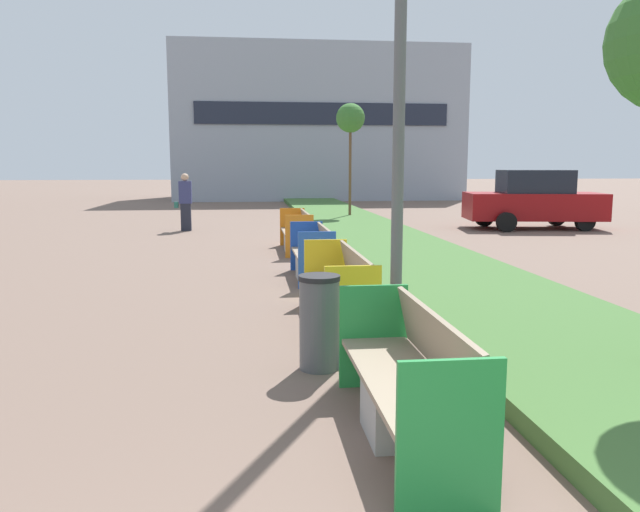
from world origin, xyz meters
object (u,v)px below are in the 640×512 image
at_px(bench_orange_frame, 297,235).
at_px(pedestrian_walking, 185,202).
at_px(bench_yellow_frame, 340,294).
at_px(bench_blue_frame, 313,258).
at_px(litter_bin, 319,322).
at_px(bench_green_frame, 407,389).
at_px(parked_car_distant, 534,200).
at_px(sapling_tree_far, 350,120).

xyz_separation_m(bench_orange_frame, pedestrian_walking, (-3.05, 4.98, 0.53)).
bearing_deg(pedestrian_walking, bench_yellow_frame, -75.53).
relative_size(bench_blue_frame, litter_bin, 2.00).
bearing_deg(bench_blue_frame, bench_yellow_frame, -89.88).
relative_size(bench_green_frame, bench_yellow_frame, 0.91).
bearing_deg(parked_car_distant, litter_bin, -114.26).
bearing_deg(parked_car_distant, pedestrian_walking, -174.73).
bearing_deg(litter_bin, bench_orange_frame, 86.89).
relative_size(bench_green_frame, bench_blue_frame, 1.17).
bearing_deg(sapling_tree_far, bench_yellow_frame, -99.78).
xyz_separation_m(bench_blue_frame, parked_car_distant, (7.89, 8.00, 0.55)).
xyz_separation_m(bench_orange_frame, sapling_tree_far, (2.61, 8.27, 3.28)).
xyz_separation_m(bench_green_frame, sapling_tree_far, (2.61, 18.52, 3.28)).
relative_size(bench_orange_frame, pedestrian_walking, 1.26).
bearing_deg(bench_yellow_frame, parked_car_distant, 54.92).
height_order(litter_bin, pedestrian_walking, pedestrian_walking).
relative_size(litter_bin, parked_car_distant, 0.21).
bearing_deg(bench_yellow_frame, bench_blue_frame, 90.12).
height_order(litter_bin, sapling_tree_far, sapling_tree_far).
xyz_separation_m(sapling_tree_far, parked_car_distant, (5.27, -3.91, -2.74)).
bearing_deg(bench_orange_frame, litter_bin, -93.11).
xyz_separation_m(bench_orange_frame, parked_car_distant, (7.88, 4.36, 0.54)).
relative_size(bench_orange_frame, parked_car_distant, 0.50).
relative_size(bench_yellow_frame, bench_blue_frame, 1.29).
bearing_deg(sapling_tree_far, bench_blue_frame, -102.39).
relative_size(bench_blue_frame, bench_orange_frame, 0.85).
xyz_separation_m(bench_green_frame, bench_blue_frame, (-0.00, 6.61, -0.01)).
bearing_deg(bench_green_frame, bench_blue_frame, 90.04).
height_order(bench_green_frame, bench_yellow_frame, same).
relative_size(bench_green_frame, litter_bin, 2.34).
xyz_separation_m(pedestrian_walking, parked_car_distant, (10.94, -0.62, 0.01)).
distance_m(bench_blue_frame, parked_car_distant, 11.25).
height_order(bench_orange_frame, pedestrian_walking, pedestrian_walking).
distance_m(bench_yellow_frame, pedestrian_walking, 12.24).
relative_size(bench_yellow_frame, pedestrian_walking, 1.38).
distance_m(bench_green_frame, bench_blue_frame, 6.61).
bearing_deg(parked_car_distant, sapling_tree_far, 151.93).
height_order(bench_blue_frame, sapling_tree_far, sapling_tree_far).
distance_m(bench_yellow_frame, bench_blue_frame, 3.23).
bearing_deg(bench_blue_frame, bench_green_frame, -89.96).
xyz_separation_m(bench_yellow_frame, litter_bin, (-0.47, -1.75, 0.10)).
xyz_separation_m(bench_yellow_frame, pedestrian_walking, (-3.06, 11.84, 0.52)).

